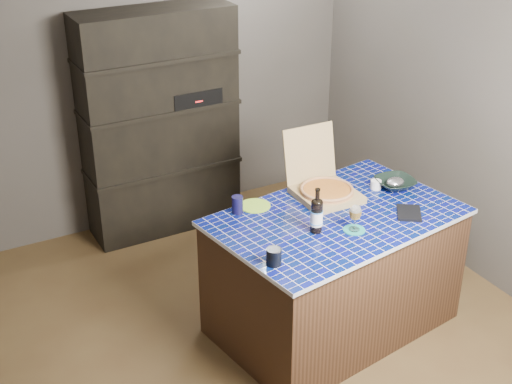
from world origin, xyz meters
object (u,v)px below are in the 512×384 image
wine_glass (355,213)px  bowl (395,183)px  pizza_box (325,188)px  dvd_case (409,213)px  mead_bottle (317,215)px  kitchen_island (334,271)px

wine_glass → bowl: (0.57, 0.34, -0.09)m
pizza_box → dvd_case: size_ratio=2.31×
mead_bottle → dvd_case: size_ratio=1.41×
mead_bottle → wine_glass: size_ratio=1.72×
pizza_box → mead_bottle: pizza_box is taller
pizza_box → mead_bottle: size_ratio=1.63×
dvd_case → bowl: bearing=100.9°
kitchen_island → dvd_case: bearing=-35.3°
mead_bottle → wine_glass: bearing=-25.6°
kitchen_island → wine_glass: 0.57m
pizza_box → dvd_case: (0.33, -0.45, -0.05)m
kitchen_island → bowl: 0.72m
mead_bottle → dvd_case: bearing=-8.9°
dvd_case → bowl: size_ratio=0.79×
mead_bottle → kitchen_island: bearing=24.9°
dvd_case → wine_glass: bearing=-143.9°
pizza_box → wine_glass: pizza_box is taller
dvd_case → bowl: bowl is taller
pizza_box → bowl: 0.50m
kitchen_island → mead_bottle: size_ratio=5.77×
kitchen_island → dvd_case: dvd_case is taller
mead_bottle → bowl: (0.78, 0.24, -0.08)m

